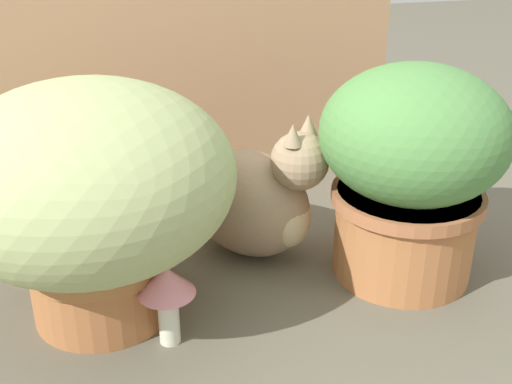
{
  "coord_description": "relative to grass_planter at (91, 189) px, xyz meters",
  "views": [
    {
      "loc": [
        -0.19,
        -0.94,
        0.68
      ],
      "look_at": [
        0.08,
        0.08,
        0.18
      ],
      "focal_mm": 44.82,
      "sensor_mm": 36.0,
      "label": 1
    }
  ],
  "objects": [
    {
      "name": "cat",
      "position": [
        0.31,
        0.12,
        -0.12
      ],
      "size": [
        0.31,
        0.35,
        0.32
      ],
      "color": "#A08667",
      "rests_on": "ground"
    },
    {
      "name": "ground_plane",
      "position": [
        0.21,
        -0.03,
        -0.24
      ],
      "size": [
        6.0,
        6.0,
        0.0
      ],
      "primitive_type": "plane",
      "color": "#5E5A4B"
    },
    {
      "name": "mushroom_ornament_pink",
      "position": [
        0.1,
        -0.11,
        -0.14
      ],
      "size": [
        0.09,
        0.09,
        0.14
      ],
      "color": "silver",
      "rests_on": "ground"
    },
    {
      "name": "grass_planter",
      "position": [
        0.0,
        0.0,
        0.0
      ],
      "size": [
        0.48,
        0.48,
        0.42
      ],
      "color": "#AD693C",
      "rests_on": "ground"
    },
    {
      "name": "cardboard_backdrop",
      "position": [
        0.18,
        0.5,
        0.12
      ],
      "size": [
        1.13,
        0.03,
        0.71
      ],
      "primitive_type": "cube",
      "color": "tan",
      "rests_on": "ground"
    },
    {
      "name": "leafy_planter",
      "position": [
        0.57,
        -0.01,
        -0.01
      ],
      "size": [
        0.34,
        0.34,
        0.41
      ],
      "color": "#B67041",
      "rests_on": "ground"
    }
  ]
}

